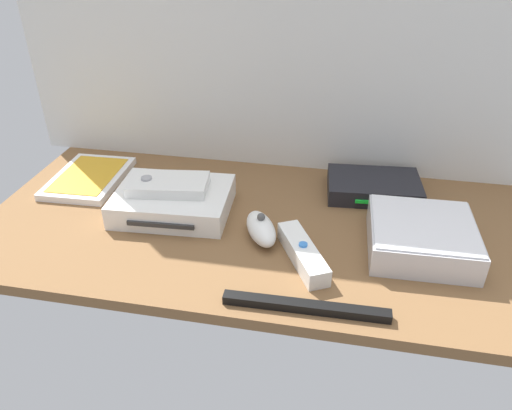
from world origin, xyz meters
TOP-DOWN VIEW (x-y plane):
  - ground_plane at (0.00, 0.00)cm, footprint 100.00×48.00cm
  - back_wall at (0.00, 24.60)cm, footprint 110.00×1.20cm
  - game_console at (-16.07, 1.37)cm, footprint 21.89×17.43cm
  - mini_computer at (28.46, -2.48)cm, footprint 17.42×17.42cm
  - game_case at (-37.50, 9.27)cm, footprint 14.25×19.46cm
  - network_router at (20.98, 14.99)cm, footprint 18.90×13.40cm
  - remote_wand at (9.47, -9.19)cm, footprint 10.02×14.79cm
  - remote_nunchuk at (1.71, -4.30)cm, footprint 8.43×10.91cm
  - remote_classic_pad at (-16.89, 1.83)cm, footprint 15.35×9.87cm
  - sensor_bar at (11.19, -20.59)cm, footprint 24.03×2.26cm

SIDE VIEW (x-z plane):
  - ground_plane at x=0.00cm, z-range -2.00..0.00cm
  - sensor_bar at x=11.19cm, z-range 0.00..1.40cm
  - game_case at x=-37.50cm, z-range -0.02..1.54cm
  - remote_wand at x=9.47cm, z-range -0.19..3.21cm
  - network_router at x=20.98cm, z-range 0.00..3.40cm
  - remote_nunchuk at x=1.71cm, z-range -0.51..4.59cm
  - game_console at x=-16.07cm, z-range 0.00..4.40cm
  - mini_computer at x=28.46cm, z-range -0.01..5.29cm
  - remote_classic_pad at x=-16.89cm, z-range 4.21..6.61cm
  - back_wall at x=0.00cm, z-range 0.00..64.00cm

